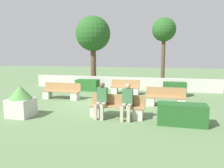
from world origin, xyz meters
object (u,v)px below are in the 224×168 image
Objects in this scene: person_seated_woman at (101,99)px; tree_leftmost at (93,34)px; bench_front at (117,109)px; tree_center_left at (164,31)px; bench_right_side at (61,93)px; bench_left_side at (125,89)px; planter_corner_left at (21,101)px; person_seated_man at (127,100)px; bench_back at (166,99)px.

person_seated_woman is 0.25× the size of tree_leftmost.
bench_front is at bearing 14.45° from person_seated_woman.
person_seated_woman is at bearing -165.55° from bench_front.
tree_center_left reaches higher than person_seated_woman.
bench_front and bench_right_side have the same top height.
tree_center_left reaches higher than bench_front.
bench_left_side is 0.33× the size of tree_leftmost.
planter_corner_left is at bearing -119.30° from tree_center_left.
bench_right_side is 8.37m from tree_center_left.
planter_corner_left is (-4.00, -0.64, -0.12)m from person_seated_man.
tree_leftmost reaches higher than bench_right_side.
person_seated_man reaches higher than bench_right_side.
bench_right_side is 1.75× the size of planter_corner_left.
bench_right_side is at bearing -89.11° from tree_leftmost.
bench_front is 3.68m from planter_corner_left.
bench_left_side is 0.35× the size of tree_center_left.
bench_back is at bearing -40.93° from bench_left_side.
person_seated_man is 8.98m from tree_center_left.
planter_corner_left is (-3.02, -0.64, -0.12)m from person_seated_woman.
bench_back is at bearing 52.94° from bench_front.
person_seated_woman is 9.34m from tree_leftmost.
bench_front is 1.58× the size of person_seated_man.
bench_back is at bearing -13.26° from bench_right_side.
bench_left_side is 1.32× the size of person_seated_woman.
planter_corner_left is at bearing -170.85° from person_seated_man.
bench_back is 0.35× the size of tree_leftmost.
person_seated_man is 0.25× the size of tree_leftmost.
bench_back is at bearing 61.49° from person_seated_man.
tree_leftmost is at bearing 80.73° from bench_right_side.
bench_left_side is 5.12m from person_seated_man.
person_seated_man is 9.72m from tree_leftmost.
planter_corner_left is at bearing -167.98° from person_seated_woman.
person_seated_man is at bearing -97.06° from tree_center_left.
bench_left_side is 1.46× the size of planter_corner_left.
planter_corner_left is (-3.58, -0.79, 0.26)m from bench_front.
person_seated_man is 1.00× the size of person_seated_woman.
tree_center_left is (-0.31, 5.84, 3.64)m from bench_back.
tree_center_left is (2.00, 8.31, 3.24)m from person_seated_woman.
bench_front is 1.20× the size of bench_left_side.
tree_center_left reaches higher than bench_back.
person_seated_woman is at bearing -129.58° from bench_back.
person_seated_man is at bearing -63.07° from tree_leftmost.
bench_right_side is at bearing -179.48° from bench_back.
bench_left_side is at bearing -45.89° from tree_leftmost.
bench_back is 6.18m from planter_corner_left.
bench_front is 0.40× the size of tree_leftmost.
person_seated_woman is at bearing 12.02° from planter_corner_left.
person_seated_man reaches higher than bench_left_side.
tree_center_left is (2.09, 3.31, 3.64)m from bench_left_side.
person_seated_woman reaches higher than bench_front.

